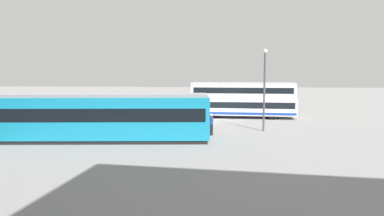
# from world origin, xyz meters

# --- Properties ---
(ground_plane) EXTENTS (160.00, 160.00, 0.00)m
(ground_plane) POSITION_xyz_m (0.00, 0.00, 0.00)
(ground_plane) COLOR gray
(double_decker_bus) EXTENTS (11.27, 2.91, 3.79)m
(double_decker_bus) POSITION_xyz_m (-2.71, -2.18, 1.94)
(double_decker_bus) COLOR silver
(double_decker_bus) RESTS_ON ground
(tram_yellow) EXTENTS (14.49, 4.06, 3.34)m
(tram_yellow) POSITION_xyz_m (7.47, 10.92, 1.74)
(tram_yellow) COLOR teal
(tram_yellow) RESTS_ON ground
(pedestrian_near_railing) EXTENTS (0.37, 0.37, 1.64)m
(pedestrian_near_railing) POSITION_xyz_m (3.65, 6.56, 0.94)
(pedestrian_near_railing) COLOR #4C3F2D
(pedestrian_near_railing) RESTS_ON ground
(pedestrian_crossing) EXTENTS (0.45, 0.45, 1.69)m
(pedestrian_crossing) POSITION_xyz_m (0.25, 8.20, 0.97)
(pedestrian_crossing) COLOR black
(pedestrian_crossing) RESTS_ON ground
(pedestrian_railing) EXTENTS (9.24, 0.39, 1.08)m
(pedestrian_railing) POSITION_xyz_m (5.14, 6.34, 0.75)
(pedestrian_railing) COLOR gray
(pedestrian_railing) RESTS_ON ground
(info_sign) EXTENTS (0.99, 0.15, 2.48)m
(info_sign) POSITION_xyz_m (11.02, 6.62, 1.69)
(info_sign) COLOR slate
(info_sign) RESTS_ON ground
(street_lamp) EXTENTS (0.36, 0.36, 6.73)m
(street_lamp) POSITION_xyz_m (-4.01, 5.86, 3.94)
(street_lamp) COLOR #4C4C51
(street_lamp) RESTS_ON ground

